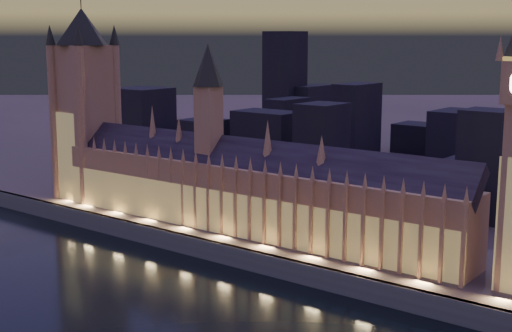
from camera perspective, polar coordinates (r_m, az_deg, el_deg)
The scene contains 5 objects.
ground_plane at distance 258.41m, azimuth -8.61°, elevation -9.93°, with size 2000.00×2000.00×0.00m, color black.
embankment_wall at distance 284.95m, azimuth -2.56°, elevation -7.03°, with size 2000.00×2.50×8.00m, color #4D504B.
palace_of_westminster at distance 299.26m, azimuth -1.07°, elevation -1.74°, with size 202.00×24.38×78.00m.
victoria_tower at distance 367.75m, azimuth -13.55°, elevation 5.63°, with size 31.68×31.68×106.69m.
city_backdrop at distance 439.92m, azimuth 18.36°, elevation 2.17°, with size 454.20×215.63×84.94m.
Camera 1 is at (178.88, -163.90, 88.96)m, focal length 50.00 mm.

